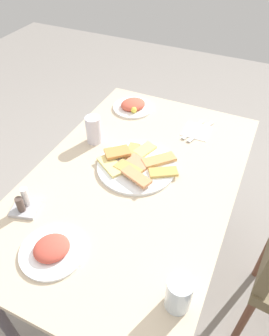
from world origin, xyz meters
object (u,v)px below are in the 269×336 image
object	(u,v)px
drinking_glass	(179,294)
fork	(193,129)
paper_napkin	(197,131)
pide_platter	(136,165)
dining_table	(133,192)
salad_plate_greens	(52,250)
spoon	(201,131)
soda_can	(94,130)
salad_plate_rice	(133,106)
condiment_caddy	(25,204)

from	to	relation	value
drinking_glass	fork	bearing A→B (deg)	-165.96
paper_napkin	pide_platter	bearing A→B (deg)	-24.17
dining_table	pide_platter	distance (m)	0.11
drinking_glass	paper_napkin	xyz separation A→B (m)	(-0.79, -0.18, -0.06)
salad_plate_greens	fork	xyz separation A→B (m)	(-0.80, 0.21, -0.01)
pide_platter	spoon	size ratio (longest dim) A/B	1.67
pide_platter	drinking_glass	world-z (taller)	drinking_glass
salad_plate_greens	paper_napkin	xyz separation A→B (m)	(-0.80, 0.22, -0.01)
pide_platter	fork	distance (m)	0.36
soda_can	fork	size ratio (longest dim) A/B	0.69
dining_table	pide_platter	xyz separation A→B (m)	(-0.06, -0.01, 0.09)
soda_can	spoon	xyz separation A→B (m)	(-0.26, 0.41, -0.06)
spoon	fork	bearing A→B (deg)	-73.47
salad_plate_rice	fork	size ratio (longest dim) A/B	1.13
drinking_glass	fork	size ratio (longest dim) A/B	0.65
dining_table	fork	distance (m)	0.42
pide_platter	salad_plate_greens	size ratio (longest dim) A/B	1.63
soda_can	condiment_caddy	size ratio (longest dim) A/B	1.09
soda_can	drinking_glass	xyz separation A→B (m)	(0.53, 0.57, -0.00)
pide_platter	paper_napkin	bearing A→B (deg)	155.83
paper_napkin	spoon	xyz separation A→B (m)	(0.00, 0.02, 0.00)
salad_plate_rice	spoon	xyz separation A→B (m)	(0.05, 0.36, -0.01)
salad_plate_rice	dining_table	bearing A→B (deg)	25.02
drinking_glass	paper_napkin	size ratio (longest dim) A/B	0.96
pide_platter	salad_plate_rice	xyz separation A→B (m)	(-0.39, -0.20, 0.00)
dining_table	spoon	world-z (taller)	spoon
dining_table	spoon	size ratio (longest dim) A/B	6.05
dining_table	condiment_caddy	bearing A→B (deg)	-42.89
soda_can	fork	world-z (taller)	soda_can
soda_can	salad_plate_greens	bearing A→B (deg)	16.75
salad_plate_rice	fork	bearing A→B (deg)	80.65
salad_plate_greens	paper_napkin	bearing A→B (deg)	164.38
dining_table	soda_can	bearing A→B (deg)	-119.13
pide_platter	condiment_caddy	size ratio (longest dim) A/B	2.98
drinking_glass	spoon	distance (m)	0.81
fork	spoon	size ratio (longest dim) A/B	0.89
salad_plate_rice	spoon	distance (m)	0.37
fork	paper_napkin	bearing A→B (deg)	103.39
salad_plate_rice	paper_napkin	world-z (taller)	salad_plate_rice
salad_plate_greens	spoon	distance (m)	0.84
drinking_glass	condiment_caddy	bearing A→B (deg)	-99.36
salad_plate_greens	drinking_glass	size ratio (longest dim) A/B	1.79
salad_plate_rice	soda_can	xyz separation A→B (m)	(0.31, -0.04, 0.05)
pide_platter	fork	size ratio (longest dim) A/B	1.88
salad_plate_rice	condiment_caddy	bearing A→B (deg)	-5.00
pide_platter	paper_napkin	world-z (taller)	pide_platter
dining_table	salad_plate_greens	xyz separation A→B (m)	(0.40, -0.09, 0.10)
paper_napkin	spoon	distance (m)	0.02
salad_plate_rice	condiment_caddy	xyz separation A→B (m)	(0.75, -0.07, 0.01)
condiment_caddy	drinking_glass	bearing A→B (deg)	80.64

